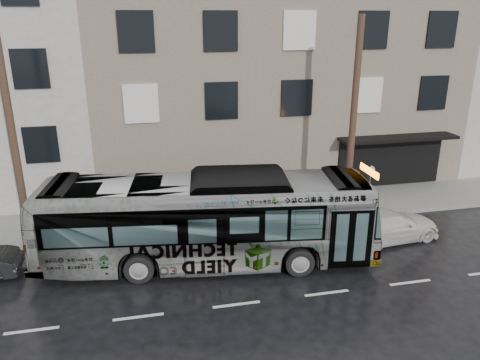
% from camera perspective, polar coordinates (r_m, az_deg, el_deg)
% --- Properties ---
extents(ground, '(120.00, 120.00, 0.00)m').
position_cam_1_polar(ground, '(18.17, -2.08, -10.58)').
color(ground, black).
rests_on(ground, ground).
extents(sidewalk, '(90.00, 3.60, 0.15)m').
position_cam_1_polar(sidewalk, '(22.47, -4.33, -4.25)').
color(sidewalk, gray).
rests_on(sidewalk, ground).
extents(building_taupe, '(20.00, 12.00, 11.00)m').
position_cam_1_polar(building_taupe, '(29.45, 3.06, 12.44)').
color(building_taupe, gray).
rests_on(building_taupe, ground).
extents(utility_pole_front, '(0.30, 0.30, 9.00)m').
position_cam_1_polar(utility_pole_front, '(21.40, 13.62, 6.94)').
color(utility_pole_front, '#503728').
rests_on(utility_pole_front, sidewalk).
extents(utility_pole_rear, '(0.30, 0.30, 9.00)m').
position_cam_1_polar(utility_pole_rear, '(19.90, -25.95, 4.59)').
color(utility_pole_rear, '#503728').
rests_on(utility_pole_rear, sidewalk).
extents(sign_post, '(0.06, 0.06, 2.40)m').
position_cam_1_polar(sign_post, '(22.79, 15.46, -1.12)').
color(sign_post, slate).
rests_on(sign_post, sidewalk).
extents(bus, '(13.01, 4.66, 3.54)m').
position_cam_1_polar(bus, '(17.78, -4.08, -4.90)').
color(bus, '#B2B2B2').
rests_on(bus, ground).
extents(white_sedan, '(4.76, 2.43, 1.32)m').
position_cam_1_polar(white_sedan, '(20.92, 17.62, -5.28)').
color(white_sedan, silver).
rests_on(white_sedan, ground).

